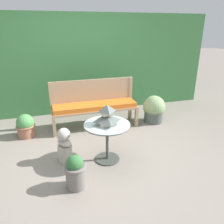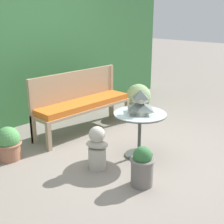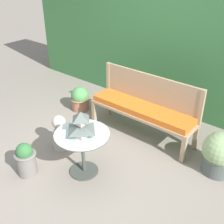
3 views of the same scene
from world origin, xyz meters
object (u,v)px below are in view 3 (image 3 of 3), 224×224
garden_bust (60,133)px  potted_plant_table_far (26,159)px  garden_bench (142,111)px  patio_table (82,142)px  potted_plant_path_edge (220,154)px  pagoda_birdhouse (81,125)px  potted_plant_bench_left (80,99)px

garden_bust → potted_plant_table_far: (0.07, -0.64, -0.03)m
garden_bench → patio_table: bearing=-94.0°
garden_bench → potted_plant_path_edge: (1.25, -0.08, -0.14)m
pagoda_birdhouse → potted_plant_path_edge: bearing=39.7°
potted_plant_bench_left → patio_table: bearing=-43.5°
potted_plant_table_far → potted_plant_path_edge: (1.88, 1.58, 0.06)m
garden_bust → potted_plant_bench_left: (-0.62, 1.01, -0.05)m
garden_bench → patio_table: (-0.08, -1.18, 0.04)m
garden_bench → potted_plant_bench_left: garden_bench is taller
pagoda_birdhouse → potted_plant_path_edge: 1.78m
garden_bench → pagoda_birdhouse: pagoda_birdhouse is taller
garden_bust → pagoda_birdhouse: bearing=46.3°
pagoda_birdhouse → potted_plant_path_edge: (1.33, 1.10, -0.44)m
garden_bust → potted_plant_bench_left: garden_bust is taller
garden_bench → potted_plant_table_far: size_ratio=3.68×
potted_plant_path_edge → garden_bench: bearing=176.4°
garden_bench → patio_table: 1.18m
patio_table → potted_plant_table_far: (-0.55, -0.48, -0.24)m
garden_bust → potted_plant_path_edge: potted_plant_path_edge is taller
potted_plant_bench_left → potted_plant_path_edge: potted_plant_path_edge is taller
patio_table → garden_bust: size_ratio=1.26×
pagoda_birdhouse → potted_plant_table_far: size_ratio=0.68×
pagoda_birdhouse → potted_plant_table_far: pagoda_birdhouse is taller
patio_table → potted_plant_path_edge: 1.74m
patio_table → pagoda_birdhouse: size_ratio=2.19×
pagoda_birdhouse → garden_bust: (-0.62, 0.16, -0.46)m
patio_table → pagoda_birdhouse: pagoda_birdhouse is taller
potted_plant_bench_left → garden_bench: bearing=0.5°
potted_plant_table_far → potted_plant_bench_left: bearing=112.6°
garden_bench → potted_plant_table_far: (-0.63, -1.66, -0.20)m
patio_table → pagoda_birdhouse: 0.25m
pagoda_birdhouse → garden_bust: size_ratio=0.58×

